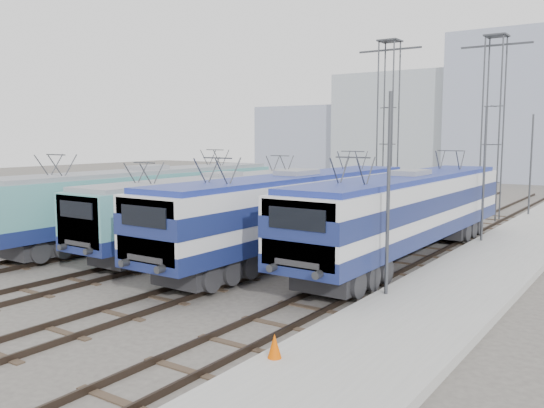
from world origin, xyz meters
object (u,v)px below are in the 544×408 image
at_px(locomotive_far_left, 145,197).
at_px(catenary_tower_east, 493,119).
at_px(locomotive_center_right, 295,206).
at_px(locomotive_far_right, 407,208).
at_px(locomotive_center_left, 220,204).
at_px(mast_mid, 484,177).
at_px(safety_cone, 275,346).
at_px(catenary_tower_west, 388,120).
at_px(mast_rear, 531,167).
at_px(mast_front, 388,199).

relative_size(locomotive_far_left, catenary_tower_east, 1.55).
distance_m(locomotive_center_right, catenary_tower_east, 18.67).
bearing_deg(locomotive_far_right, locomotive_center_left, -166.75).
distance_m(mast_mid, safety_cone, 18.98).
xyz_separation_m(locomotive_center_left, catenary_tower_east, (8.75, 17.56, 4.47)).
relative_size(catenary_tower_west, mast_rear, 1.71).
height_order(catenary_tower_east, mast_front, catenary_tower_east).
bearing_deg(locomotive_center_right, catenary_tower_west, 98.17).
bearing_deg(mast_mid, locomotive_center_right, -129.61).
height_order(locomotive_far_left, safety_cone, locomotive_far_left).
bearing_deg(locomotive_far_left, locomotive_center_left, 9.95).
xyz_separation_m(locomotive_center_left, catenary_tower_west, (2.25, 15.56, 4.47)).
bearing_deg(locomotive_center_left, mast_front, -22.27).
height_order(locomotive_far_left, catenary_tower_west, catenary_tower_west).
xyz_separation_m(locomotive_center_right, catenary_tower_west, (-2.25, 15.67, 4.26)).
xyz_separation_m(locomotive_far_left, safety_cone, (15.41, -10.41, -1.71)).
bearing_deg(locomotive_center_right, locomotive_center_left, 178.50).
bearing_deg(locomotive_far_left, catenary_tower_east, 54.16).
bearing_deg(locomotive_center_right, mast_mid, 50.39).
relative_size(locomotive_center_left, catenary_tower_east, 1.45).
bearing_deg(catenary_tower_west, locomotive_far_right, -63.33).
bearing_deg(safety_cone, locomotive_center_left, 134.26).
xyz_separation_m(locomotive_far_left, mast_rear, (15.35, 20.35, 1.19)).
relative_size(locomotive_far_left, mast_mid, 2.65).
bearing_deg(mast_mid, locomotive_far_left, -151.47).
xyz_separation_m(locomotive_far_right, catenary_tower_east, (-0.25, 15.44, 4.24)).
bearing_deg(locomotive_center_left, catenary_tower_west, 81.77).
relative_size(locomotive_center_right, mast_front, 2.67).
xyz_separation_m(locomotive_far_left, catenary_tower_east, (13.25, 18.35, 4.33)).
height_order(locomotive_center_left, mast_mid, mast_mid).
distance_m(locomotive_center_left, locomotive_center_right, 4.51).
distance_m(locomotive_far_right, safety_cone, 13.58).
relative_size(locomotive_far_left, locomotive_center_right, 0.99).
distance_m(locomotive_center_right, safety_cone, 12.93).
bearing_deg(safety_cone, catenary_tower_west, 107.94).
bearing_deg(locomotive_center_right, locomotive_far_right, 26.44).
xyz_separation_m(locomotive_far_left, mast_front, (15.35, -3.65, 1.19)).
distance_m(mast_mid, mast_rear, 12.00).
distance_m(locomotive_center_left, mast_mid, 13.29).
bearing_deg(safety_cone, catenary_tower_east, 94.30).
distance_m(catenary_tower_east, mast_rear, 4.28).
relative_size(locomotive_center_left, locomotive_far_right, 0.92).
height_order(locomotive_far_right, safety_cone, locomotive_far_right).
relative_size(locomotive_far_right, mast_rear, 2.70).
bearing_deg(locomotive_far_right, locomotive_far_left, -167.84).
bearing_deg(locomotive_far_left, mast_rear, 52.97).
relative_size(catenary_tower_west, mast_mid, 1.71).
distance_m(locomotive_center_left, catenary_tower_east, 20.12).
relative_size(locomotive_center_left, mast_mid, 2.49).
bearing_deg(locomotive_center_left, mast_mid, 34.86).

